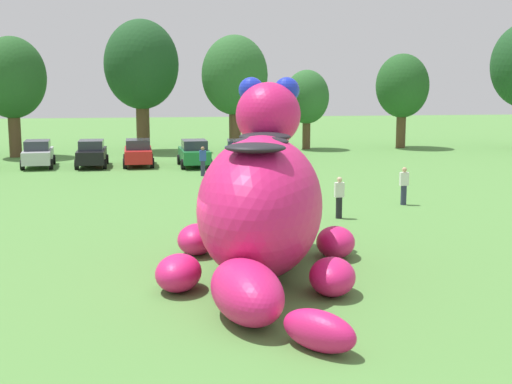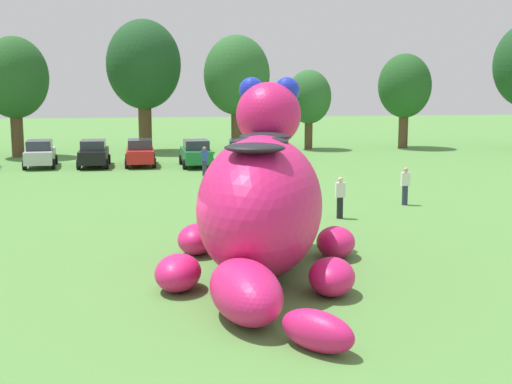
{
  "view_description": "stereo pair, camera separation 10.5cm",
  "coord_description": "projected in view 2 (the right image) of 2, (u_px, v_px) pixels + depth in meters",
  "views": [
    {
      "loc": [
        -1.75,
        -19.12,
        5.8
      ],
      "look_at": [
        1.17,
        2.04,
        2.26
      ],
      "focal_mm": 49.68,
      "sensor_mm": 36.0,
      "label": 1
    },
    {
      "loc": [
        -1.65,
        -19.14,
        5.8
      ],
      "look_at": [
        1.17,
        2.04,
        2.26
      ],
      "focal_mm": 49.68,
      "sensor_mm": 36.0,
      "label": 2
    }
  ],
  "objects": [
    {
      "name": "car_red",
      "position": [
        140.0,
        153.0,
        45.53
      ],
      "size": [
        2.05,
        4.16,
        1.72
      ],
      "color": "red",
      "rests_on": "ground"
    },
    {
      "name": "spectator_wandering",
      "position": [
        340.0,
        198.0,
        28.81
      ],
      "size": [
        0.38,
        0.26,
        1.71
      ],
      "color": "black",
      "rests_on": "ground"
    },
    {
      "name": "giant_inflatable_creature",
      "position": [
        261.0,
        203.0,
        20.68
      ],
      "size": [
        6.7,
        11.52,
        5.73
      ],
      "color": "#E01E6B",
      "rests_on": "ground"
    },
    {
      "name": "car_silver",
      "position": [
        40.0,
        154.0,
        44.9
      ],
      "size": [
        2.19,
        4.22,
        1.72
      ],
      "color": "#B7BABF",
      "rests_on": "ground"
    },
    {
      "name": "spectator_mid_field",
      "position": [
        204.0,
        161.0,
        40.98
      ],
      "size": [
        0.38,
        0.26,
        1.71
      ],
      "color": "#2D334C",
      "rests_on": "ground"
    },
    {
      "name": "car_black",
      "position": [
        94.0,
        153.0,
        45.06
      ],
      "size": [
        2.01,
        4.14,
        1.72
      ],
      "color": "black",
      "rests_on": "ground"
    },
    {
      "name": "car_green",
      "position": [
        196.0,
        153.0,
        45.16
      ],
      "size": [
        2.12,
        4.19,
        1.72
      ],
      "color": "#1E7238",
      "rests_on": "ground"
    },
    {
      "name": "tree_centre",
      "position": [
        237.0,
        76.0,
        52.59
      ],
      "size": [
        4.92,
        4.92,
        8.74
      ],
      "color": "brown",
      "rests_on": "ground"
    },
    {
      "name": "tree_centre_left",
      "position": [
        144.0,
        65.0,
        53.26
      ],
      "size": [
        5.6,
        5.6,
        9.94
      ],
      "color": "brown",
      "rests_on": "ground"
    },
    {
      "name": "tree_mid_left",
      "position": [
        14.0,
        78.0,
        49.79
      ],
      "size": [
        4.78,
        4.78,
        8.49
      ],
      "color": "brown",
      "rests_on": "ground"
    },
    {
      "name": "tree_centre_right",
      "position": [
        309.0,
        97.0,
        55.33
      ],
      "size": [
        3.49,
        3.49,
        6.2
      ],
      "color": "brown",
      "rests_on": "ground"
    },
    {
      "name": "tree_mid_right",
      "position": [
        405.0,
        87.0,
        56.18
      ],
      "size": [
        4.21,
        4.21,
        7.47
      ],
      "color": "brown",
      "rests_on": "ground"
    },
    {
      "name": "ground_plane",
      "position": [
        224.0,
        284.0,
        19.87
      ],
      "size": [
        160.0,
        160.0,
        0.0
      ],
      "primitive_type": "plane",
      "color": "#568E42"
    },
    {
      "name": "spectator_near_inflatable",
      "position": [
        405.0,
        186.0,
        31.81
      ],
      "size": [
        0.38,
        0.26,
        1.71
      ],
      "color": "#2D334C",
      "rests_on": "ground"
    },
    {
      "name": "car_blue",
      "position": [
        241.0,
        153.0,
        45.2
      ],
      "size": [
        2.14,
        4.2,
        1.72
      ],
      "color": "#2347B7",
      "rests_on": "ground"
    }
  ]
}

